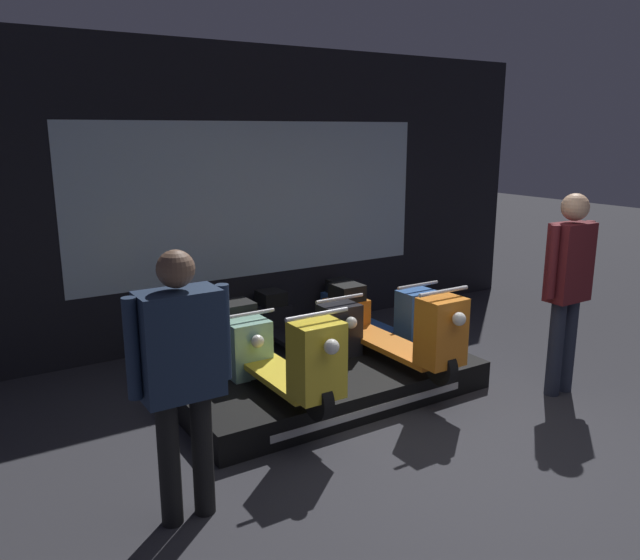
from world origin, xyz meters
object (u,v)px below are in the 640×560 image
Objects in this scene: scooter_backrow_0 at (217,345)px; person_left_browsing at (181,364)px; scooter_backrow_1 at (303,329)px; scooter_display_right at (390,326)px; scooter_backrow_2 at (376,314)px; scooter_display_left at (273,351)px; person_right_browsing at (568,279)px.

person_left_browsing is (-1.05, -1.98, 0.68)m from scooter_backrow_0.
scooter_display_right is at bearing -72.21° from scooter_backrow_1.
scooter_backrow_2 is 1.07× the size of person_left_browsing.
person_right_browsing reaches higher than scooter_display_left.
scooter_display_left is 2.62m from person_right_browsing.
scooter_backrow_1 is 1.07× the size of person_left_browsing.
person_left_browsing is (-1.11, -0.97, 0.43)m from scooter_display_left.
scooter_backrow_0 is at bearing 180.00° from scooter_backrow_1.
scooter_backrow_2 is 1.00× the size of person_right_browsing.
person_left_browsing is (-2.32, -0.97, 0.43)m from scooter_display_right.
person_left_browsing is at bearing -138.97° from scooter_display_left.
scooter_display_right is 1.00× the size of scooter_backrow_1.
scooter_display_left reaches higher than scooter_backrow_1.
person_left_browsing reaches higher than scooter_backrow_2.
scooter_display_right is 1.09m from scooter_backrow_1.
scooter_backrow_1 is (0.88, 1.01, -0.25)m from scooter_display_left.
scooter_backrow_1 is at bearing 48.99° from scooter_display_left.
person_right_browsing is at bearing -52.78° from scooter_backrow_1.
scooter_display_right is at bearing -121.49° from scooter_backrow_2.
scooter_display_right reaches higher than scooter_backrow_0.
scooter_backrow_2 is (0.94, 0.00, 0.00)m from scooter_backrow_1.
scooter_display_right is 1.00× the size of person_right_browsing.
scooter_display_right is at bearing 0.00° from scooter_display_left.
person_right_browsing is at bearing -38.95° from scooter_backrow_0.
scooter_display_left is 1.00× the size of scooter_display_right.
scooter_backrow_2 is at bearing 29.01° from scooter_display_left.
scooter_display_left is at bearing 180.00° from scooter_display_right.
scooter_display_right is at bearing -38.56° from scooter_backrow_0.
scooter_display_left is 1.00× the size of scooter_backrow_2.
person_right_browsing is (1.18, -0.97, 0.49)m from scooter_display_right.
scooter_backrow_0 is at bearing 180.00° from scooter_backrow_2.
scooter_display_right is at bearing 140.63° from person_right_browsing.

